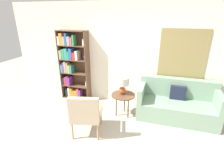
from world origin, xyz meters
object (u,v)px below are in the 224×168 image
object	(u,v)px
bookshelf	(72,66)
table_lamp	(123,83)
side_table	(123,97)
armchair	(86,112)
couch	(176,104)

from	to	relation	value
bookshelf	table_lamp	bearing A→B (deg)	-17.65
side_table	armchair	bearing A→B (deg)	-119.02
bookshelf	couch	size ratio (longest dim) A/B	1.09
armchair	table_lamp	world-z (taller)	table_lamp
bookshelf	couch	distance (m)	3.01
bookshelf	side_table	xyz separation A→B (m)	(1.66, -0.56, -0.48)
armchair	side_table	bearing A→B (deg)	60.98
couch	table_lamp	world-z (taller)	table_lamp
bookshelf	armchair	size ratio (longest dim) A/B	2.11
bookshelf	side_table	distance (m)	1.82
bookshelf	armchair	bearing A→B (deg)	-53.99
table_lamp	couch	bearing A→B (deg)	11.63
couch	side_table	world-z (taller)	couch
armchair	side_table	distance (m)	1.12
bookshelf	armchair	xyz separation A→B (m)	(1.12, -1.54, -0.45)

